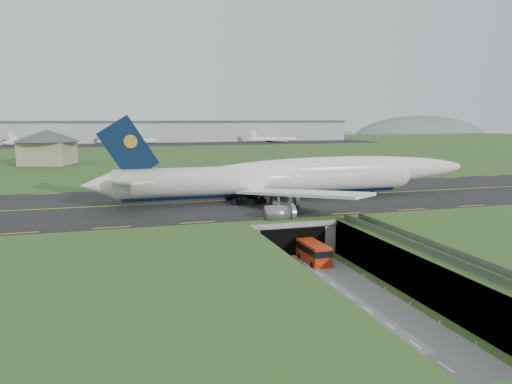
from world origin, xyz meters
name	(u,v)px	position (x,y,z in m)	size (l,w,h in m)	color
ground	(311,270)	(0.00, 0.00, 0.00)	(900.00, 900.00, 0.00)	#2F4F1F
airfield_deck	(312,251)	(0.00, 0.00, 3.00)	(800.00, 800.00, 6.00)	gray
trench_road	(332,284)	(0.00, -7.50, 0.10)	(12.00, 75.00, 0.20)	slate
taxiway	(253,199)	(0.00, 33.00, 6.09)	(800.00, 44.00, 0.18)	black
tunnel_portal	(277,227)	(0.00, 16.71, 3.33)	(17.00, 22.30, 6.00)	gray
guideway	(451,265)	(11.00, -19.11, 5.32)	(3.00, 53.00, 7.05)	#A8A8A3
jumbo_jet	(293,177)	(8.27, 29.89, 11.09)	(86.95, 57.32, 18.96)	white
shuttle_tram	(313,252)	(1.77, 3.31, 1.80)	(3.25, 8.12, 3.28)	red
service_building	(47,144)	(-51.85, 134.15, 13.92)	(30.49, 30.49, 13.37)	tan
cargo_terminal	(150,131)	(-0.01, 299.41, 13.96)	(320.00, 67.00, 15.60)	#B2B2B2
distant_hills	(204,145)	(64.38, 430.00, -4.00)	(700.00, 91.00, 60.00)	#566762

